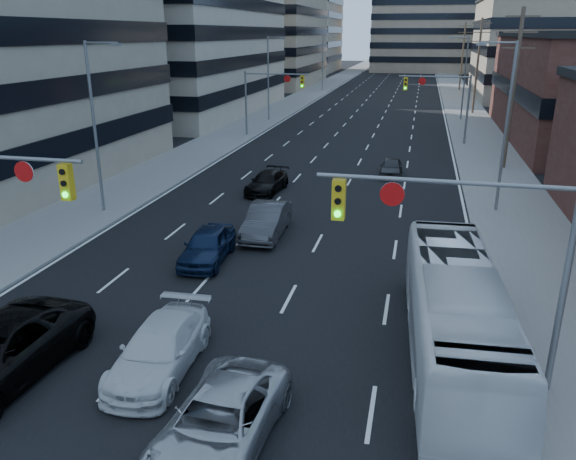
{
  "coord_description": "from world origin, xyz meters",
  "views": [
    {
      "loc": [
        6.06,
        -6.36,
        9.38
      ],
      "look_at": [
        1.43,
        13.45,
        2.2
      ],
      "focal_mm": 35.0,
      "sensor_mm": 36.0,
      "label": 1
    }
  ],
  "objects_px": {
    "transit_bus": "(455,314)",
    "sedan_blue": "(207,245)",
    "white_van": "(160,349)",
    "silver_suv": "(220,421)"
  },
  "relations": [
    {
      "from": "white_van",
      "to": "transit_bus",
      "type": "bearing_deg",
      "value": 14.98
    },
    {
      "from": "silver_suv",
      "to": "sedan_blue",
      "type": "bearing_deg",
      "value": 115.96
    },
    {
      "from": "white_van",
      "to": "silver_suv",
      "type": "relative_size",
      "value": 0.96
    },
    {
      "from": "white_van",
      "to": "transit_bus",
      "type": "distance_m",
      "value": 8.77
    },
    {
      "from": "sedan_blue",
      "to": "silver_suv",
      "type": "bearing_deg",
      "value": -71.51
    },
    {
      "from": "white_van",
      "to": "transit_bus",
      "type": "height_order",
      "value": "transit_bus"
    },
    {
      "from": "white_van",
      "to": "sedan_blue",
      "type": "height_order",
      "value": "sedan_blue"
    },
    {
      "from": "silver_suv",
      "to": "transit_bus",
      "type": "height_order",
      "value": "transit_bus"
    },
    {
      "from": "silver_suv",
      "to": "transit_bus",
      "type": "distance_m",
      "value": 7.7
    },
    {
      "from": "transit_bus",
      "to": "sedan_blue",
      "type": "distance_m",
      "value": 11.42
    }
  ]
}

